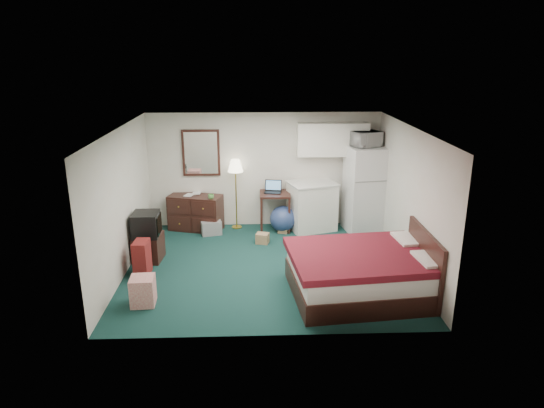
{
  "coord_description": "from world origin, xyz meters",
  "views": [
    {
      "loc": [
        -0.23,
        -8.05,
        3.74
      ],
      "look_at": [
        0.09,
        0.09,
        1.16
      ],
      "focal_mm": 32.0,
      "sensor_mm": 36.0,
      "label": 1
    }
  ],
  "objects_px": {
    "tv_stand": "(148,247)",
    "bed": "(362,274)",
    "desk": "(275,211)",
    "suitcase": "(142,258)",
    "dresser": "(196,212)",
    "kitchen_counter": "(312,207)",
    "floor_lamp": "(236,194)",
    "fridge": "(365,189)"
  },
  "relations": [
    {
      "from": "floor_lamp",
      "to": "fridge",
      "type": "bearing_deg",
      "value": -5.33
    },
    {
      "from": "desk",
      "to": "suitcase",
      "type": "height_order",
      "value": "desk"
    },
    {
      "from": "desk",
      "to": "fridge",
      "type": "relative_size",
      "value": 0.45
    },
    {
      "from": "fridge",
      "to": "tv_stand",
      "type": "relative_size",
      "value": 3.41
    },
    {
      "from": "desk",
      "to": "bed",
      "type": "height_order",
      "value": "desk"
    },
    {
      "from": "fridge",
      "to": "tv_stand",
      "type": "height_order",
      "value": "fridge"
    },
    {
      "from": "fridge",
      "to": "dresser",
      "type": "bearing_deg",
      "value": 168.87
    },
    {
      "from": "tv_stand",
      "to": "suitcase",
      "type": "bearing_deg",
      "value": -83.33
    },
    {
      "from": "dresser",
      "to": "floor_lamp",
      "type": "xyz_separation_m",
      "value": [
        0.88,
        0.07,
        0.38
      ]
    },
    {
      "from": "fridge",
      "to": "bed",
      "type": "relative_size",
      "value": 0.84
    },
    {
      "from": "floor_lamp",
      "to": "tv_stand",
      "type": "relative_size",
      "value": 2.83
    },
    {
      "from": "kitchen_counter",
      "to": "suitcase",
      "type": "xyz_separation_m",
      "value": [
        -3.21,
        -2.16,
        -0.2
      ]
    },
    {
      "from": "suitcase",
      "to": "fridge",
      "type": "bearing_deg",
      "value": 28.38
    },
    {
      "from": "dresser",
      "to": "bed",
      "type": "bearing_deg",
      "value": -30.47
    },
    {
      "from": "floor_lamp",
      "to": "tv_stand",
      "type": "xyz_separation_m",
      "value": [
        -1.59,
        -1.68,
        -0.52
      ]
    },
    {
      "from": "floor_lamp",
      "to": "suitcase",
      "type": "bearing_deg",
      "value": -124.21
    },
    {
      "from": "kitchen_counter",
      "to": "fridge",
      "type": "bearing_deg",
      "value": -23.25
    },
    {
      "from": "dresser",
      "to": "tv_stand",
      "type": "distance_m",
      "value": 1.76
    },
    {
      "from": "kitchen_counter",
      "to": "tv_stand",
      "type": "height_order",
      "value": "kitchen_counter"
    },
    {
      "from": "dresser",
      "to": "tv_stand",
      "type": "height_order",
      "value": "dresser"
    },
    {
      "from": "floor_lamp",
      "to": "fridge",
      "type": "relative_size",
      "value": 0.83
    },
    {
      "from": "desk",
      "to": "floor_lamp",
      "type": "bearing_deg",
      "value": 172.5
    },
    {
      "from": "desk",
      "to": "tv_stand",
      "type": "bearing_deg",
      "value": -146.7
    },
    {
      "from": "floor_lamp",
      "to": "bed",
      "type": "bearing_deg",
      "value": -56.39
    },
    {
      "from": "bed",
      "to": "kitchen_counter",
      "type": "bearing_deg",
      "value": 92.55
    },
    {
      "from": "desk",
      "to": "suitcase",
      "type": "xyz_separation_m",
      "value": [
        -2.4,
        -2.18,
        -0.1
      ]
    },
    {
      "from": "floor_lamp",
      "to": "desk",
      "type": "relative_size",
      "value": 1.86
    },
    {
      "from": "kitchen_counter",
      "to": "fridge",
      "type": "xyz_separation_m",
      "value": [
        1.1,
        -0.12,
        0.41
      ]
    },
    {
      "from": "floor_lamp",
      "to": "fridge",
      "type": "xyz_separation_m",
      "value": [
        2.75,
        -0.26,
        0.16
      ]
    },
    {
      "from": "dresser",
      "to": "floor_lamp",
      "type": "relative_size",
      "value": 0.74
    },
    {
      "from": "kitchen_counter",
      "to": "tv_stand",
      "type": "xyz_separation_m",
      "value": [
        -3.23,
        -1.54,
        -0.26
      ]
    },
    {
      "from": "tv_stand",
      "to": "suitcase",
      "type": "height_order",
      "value": "suitcase"
    },
    {
      "from": "dresser",
      "to": "desk",
      "type": "xyz_separation_m",
      "value": [
        1.72,
        -0.05,
        0.03
      ]
    },
    {
      "from": "tv_stand",
      "to": "bed",
      "type": "bearing_deg",
      "value": -17.28
    },
    {
      "from": "bed",
      "to": "suitcase",
      "type": "relative_size",
      "value": 3.54
    },
    {
      "from": "kitchen_counter",
      "to": "tv_stand",
      "type": "bearing_deg",
      "value": -171.83
    },
    {
      "from": "dresser",
      "to": "kitchen_counter",
      "type": "distance_m",
      "value": 2.53
    },
    {
      "from": "desk",
      "to": "bed",
      "type": "relative_size",
      "value": 0.37
    },
    {
      "from": "floor_lamp",
      "to": "suitcase",
      "type": "height_order",
      "value": "floor_lamp"
    },
    {
      "from": "desk",
      "to": "kitchen_counter",
      "type": "bearing_deg",
      "value": -0.78
    },
    {
      "from": "dresser",
      "to": "fridge",
      "type": "relative_size",
      "value": 0.61
    },
    {
      "from": "dresser",
      "to": "floor_lamp",
      "type": "bearing_deg",
      "value": 20.06
    }
  ]
}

